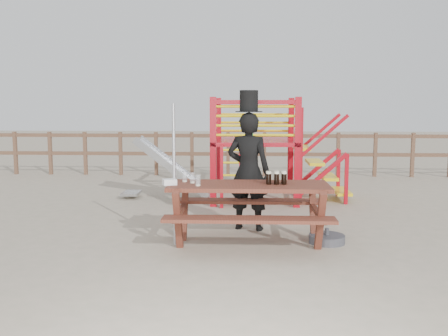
% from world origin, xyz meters
% --- Properties ---
extents(ground, '(60.00, 60.00, 0.00)m').
position_xyz_m(ground, '(0.00, 0.00, 0.00)').
color(ground, tan).
rests_on(ground, ground).
extents(back_fence, '(15.09, 0.09, 1.20)m').
position_xyz_m(back_fence, '(0.00, 7.00, 0.74)').
color(back_fence, brown).
rests_on(back_fence, ground).
extents(playground_fort, '(4.71, 1.84, 2.10)m').
position_xyz_m(playground_fort, '(0.12, 3.58, 1.07)').
color(playground_fort, '#B00B18').
rests_on(playground_fort, ground).
extents(picnic_table, '(2.23, 1.55, 0.86)m').
position_xyz_m(picnic_table, '(0.09, 0.19, 0.54)').
color(picnic_table, maroon).
rests_on(picnic_table, ground).
extents(man_with_hat, '(0.75, 0.58, 2.18)m').
position_xyz_m(man_with_hat, '(0.08, 1.05, 0.97)').
color(man_with_hat, black).
rests_on(man_with_hat, ground).
extents(metal_pole, '(0.04, 0.04, 1.97)m').
position_xyz_m(metal_pole, '(-0.94, 0.12, 0.99)').
color(metal_pole, '#B2B2B7').
rests_on(metal_pole, ground).
extents(parasol_base, '(0.51, 0.51, 0.22)m').
position_xyz_m(parasol_base, '(1.20, 0.31, 0.06)').
color(parasol_base, '#3D3D42').
rests_on(parasol_base, ground).
extents(paper_bag, '(0.22, 0.20, 0.08)m').
position_xyz_m(paper_bag, '(-1.00, 0.06, 0.90)').
color(paper_bag, white).
rests_on(paper_bag, picnic_table).
extents(stout_pints, '(0.28, 0.19, 0.17)m').
position_xyz_m(stout_pints, '(0.47, 0.22, 0.95)').
color(stout_pints, black).
rests_on(stout_pints, picnic_table).
extents(empty_glasses, '(0.29, 0.41, 0.15)m').
position_xyz_m(empty_glasses, '(-0.71, 0.19, 0.93)').
color(empty_glasses, silver).
rests_on(empty_glasses, picnic_table).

